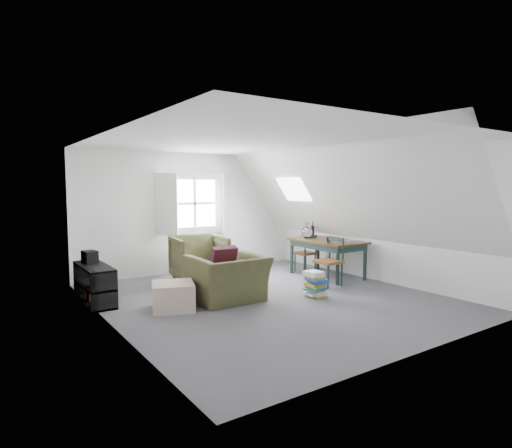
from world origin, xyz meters
TOP-DOWN VIEW (x-y plane):
  - floor at (0.00, 0.00)m, footprint 5.50×5.50m
  - ceiling at (0.00, 0.00)m, footprint 5.50×5.50m
  - wall_back at (0.00, 2.75)m, footprint 5.00×0.00m
  - wall_front at (0.00, -2.75)m, footprint 5.00×0.00m
  - wall_left at (-2.50, 0.00)m, footprint 0.00×5.50m
  - wall_right at (2.50, 0.00)m, footprint 0.00×5.50m
  - slope_left at (-1.55, 0.00)m, footprint 3.19×5.50m
  - slope_right at (1.55, 0.00)m, footprint 3.19×5.50m
  - dormer_window at (0.00, 2.68)m, footprint 1.71×0.35m
  - skylight at (1.55, 1.30)m, footprint 0.35×0.75m
  - armchair_near at (-0.63, 0.26)m, footprint 1.12×0.98m
  - armchair_far at (-0.38, 1.77)m, footprint 1.08×1.10m
  - throw_pillow at (-0.63, 0.41)m, footprint 0.43×0.25m
  - ottoman at (-1.54, 0.31)m, footprint 0.76×0.76m
  - dining_table at (1.95, 0.72)m, footprint 0.89×1.49m
  - demijohn at (1.80, 1.17)m, footprint 0.23×0.23m
  - vase_twigs at (2.05, 1.27)m, footprint 0.07×0.08m
  - cup at (1.70, 0.42)m, footprint 0.12×0.12m
  - paper_box at (2.15, 0.27)m, footprint 0.12×0.10m
  - dining_chair_far at (1.90, 1.30)m, footprint 0.37×0.37m
  - dining_chair_near at (1.44, 0.11)m, footprint 0.42×0.42m
  - media_shelf at (-2.40, 1.30)m, footprint 0.39×1.16m
  - electronics_box at (-2.40, 1.58)m, footprint 0.23×0.29m
  - magazine_stack at (0.68, -0.33)m, footprint 0.32×0.38m

SIDE VIEW (x-z plane):
  - floor at x=0.00m, z-range 0.00..0.00m
  - armchair_near at x=-0.63m, z-range -0.36..0.36m
  - armchair_far at x=-0.38m, z-range -0.44..0.44m
  - ottoman at x=-1.54m, z-range 0.00..0.40m
  - magazine_stack at x=0.68m, z-range 0.00..0.43m
  - media_shelf at x=-2.40m, z-range -0.03..0.57m
  - dining_chair_far at x=1.90m, z-range 0.02..0.81m
  - dining_chair_near at x=1.44m, z-range 0.02..0.91m
  - throw_pillow at x=-0.63m, z-range 0.42..0.86m
  - dining_table at x=1.95m, z-range 0.27..1.02m
  - electronics_box at x=-2.40m, z-range 0.58..0.79m
  - cup at x=1.70m, z-range 0.70..0.79m
  - paper_box at x=2.15m, z-range 0.74..0.78m
  - vase_twigs at x=2.05m, z-range 0.58..1.16m
  - demijohn at x=1.80m, z-range 0.71..1.04m
  - wall_back at x=0.00m, z-range -1.25..3.75m
  - wall_front at x=0.00m, z-range -1.25..3.75m
  - wall_left at x=-2.50m, z-range -1.50..4.00m
  - wall_right at x=2.50m, z-range -1.50..4.00m
  - dormer_window at x=0.00m, z-range 0.80..2.10m
  - skylight at x=1.55m, z-range 1.51..1.98m
  - slope_left at x=-1.55m, z-range -0.47..4.02m
  - slope_right at x=1.55m, z-range -0.47..4.02m
  - ceiling at x=0.00m, z-range 2.50..2.50m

